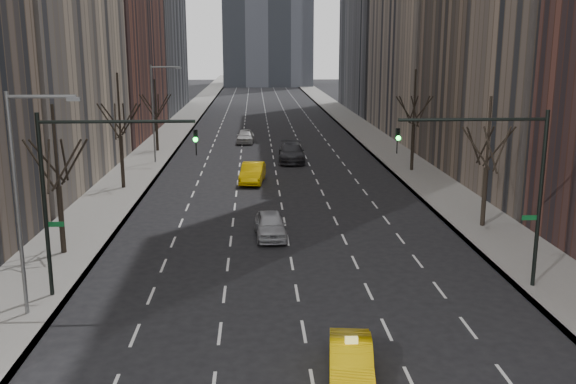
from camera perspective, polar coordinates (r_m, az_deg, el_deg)
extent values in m
cube|color=slate|center=(86.31, -9.95, 5.51)|extent=(4.50, 320.00, 0.15)
cube|color=slate|center=(86.83, 6.39, 5.67)|extent=(4.50, 320.00, 0.15)
cylinder|color=black|center=(35.67, -19.50, -2.34)|extent=(0.28, 0.28, 3.57)
cylinder|color=black|center=(34.90, -19.98, 3.88)|extent=(0.16, 0.16, 4.25)
cylinder|color=black|center=(35.79, -19.25, 2.68)|extent=(0.42, 1.80, 2.52)
cylinder|color=black|center=(35.09, -18.46, 2.55)|extent=(1.74, 0.72, 2.52)
cylinder|color=black|center=(34.33, -19.07, 2.29)|extent=(1.46, 1.25, 2.52)
cylinder|color=black|center=(34.28, -20.50, 2.16)|extent=(0.42, 1.80, 2.52)
cylinder|color=black|center=(35.00, -21.27, 2.31)|extent=(1.74, 0.72, 2.52)
cylinder|color=black|center=(35.75, -20.63, 2.56)|extent=(1.46, 1.25, 2.52)
cylinder|color=black|center=(50.80, -14.53, 2.60)|extent=(0.28, 0.28, 3.99)
cylinder|color=black|center=(50.24, -14.81, 7.51)|extent=(0.16, 0.16, 4.75)
cylinder|color=black|center=(51.14, -14.38, 6.33)|extent=(0.42, 1.80, 2.52)
cylinder|color=black|center=(50.48, -13.76, 6.28)|extent=(1.74, 0.72, 2.52)
cylinder|color=black|center=(49.68, -14.11, 6.16)|extent=(1.46, 1.25, 2.52)
cylinder|color=black|center=(49.55, -15.10, 6.09)|extent=(0.42, 1.80, 2.52)
cylinder|color=black|center=(50.23, -15.71, 6.14)|extent=(1.74, 0.72, 2.52)
cylinder|color=black|center=(51.02, -15.34, 6.26)|extent=(1.46, 1.25, 2.52)
cylinder|color=black|center=(68.37, -11.58, 5.04)|extent=(0.28, 0.28, 3.36)
cylinder|color=black|center=(67.98, -11.72, 8.11)|extent=(0.16, 0.16, 4.00)
cylinder|color=black|center=(68.86, -11.46, 7.53)|extent=(0.42, 1.80, 2.52)
cylinder|color=black|center=(68.22, -10.97, 7.51)|extent=(1.74, 0.72, 2.52)
cylinder|color=black|center=(67.40, -11.20, 7.43)|extent=(1.46, 1.25, 2.52)
cylinder|color=black|center=(67.23, -11.92, 7.39)|extent=(0.42, 1.80, 2.52)
cylinder|color=black|center=(67.88, -12.40, 7.42)|extent=(1.74, 0.72, 2.52)
cylinder|color=black|center=(68.69, -12.17, 7.49)|extent=(1.46, 1.25, 2.52)
cylinder|color=black|center=(40.48, 17.04, -0.41)|extent=(0.28, 0.28, 3.57)
cylinder|color=black|center=(39.81, 17.41, 5.08)|extent=(0.16, 0.16, 4.25)
cylinder|color=black|center=(40.77, 17.12, 4.00)|extent=(0.42, 1.80, 2.52)
cylinder|color=black|center=(40.49, 18.26, 3.86)|extent=(1.74, 0.72, 2.52)
cylinder|color=black|center=(39.65, 18.49, 3.67)|extent=(1.46, 1.25, 2.52)
cylinder|color=black|center=(39.09, 17.54, 3.61)|extent=(0.42, 1.80, 2.52)
cylinder|color=black|center=(39.38, 16.36, 3.75)|extent=(1.74, 0.72, 2.52)
cylinder|color=black|center=(40.22, 16.17, 3.94)|extent=(1.46, 1.25, 2.52)
cylinder|color=black|center=(57.37, 11.01, 3.92)|extent=(0.28, 0.28, 3.99)
cylinder|color=black|center=(56.87, 11.20, 8.27)|extent=(0.16, 0.16, 4.75)
cylinder|color=black|center=(57.83, 11.09, 7.20)|extent=(0.42, 1.80, 2.52)
cylinder|color=black|center=(57.46, 11.86, 7.14)|extent=(1.74, 0.72, 2.52)
cylinder|color=black|center=(56.60, 11.93, 7.05)|extent=(1.46, 1.25, 2.52)
cylinder|color=black|center=(56.12, 11.20, 7.03)|extent=(0.42, 1.80, 2.52)
cylinder|color=black|center=(56.50, 10.42, 7.10)|extent=(1.74, 0.72, 2.52)
cylinder|color=black|center=(57.35, 10.37, 7.19)|extent=(1.46, 1.25, 2.52)
cylinder|color=black|center=(29.23, -20.81, -1.20)|extent=(0.18, 0.18, 8.00)
cylinder|color=black|center=(27.78, -14.98, 6.06)|extent=(6.50, 0.14, 0.14)
imported|color=black|center=(27.41, -8.19, 4.38)|extent=(0.18, 0.22, 1.10)
sphere|color=#0CFF33|center=(27.21, -8.23, 4.64)|extent=(0.20, 0.20, 0.20)
cube|color=#0C5926|center=(29.31, -19.94, -2.72)|extent=(0.70, 0.04, 0.22)
cylinder|color=black|center=(30.54, 21.49, -0.68)|extent=(0.18, 0.18, 8.00)
cylinder|color=black|center=(28.74, 16.14, 6.21)|extent=(6.50, 0.14, 0.14)
imported|color=black|center=(27.97, 9.70, 4.50)|extent=(0.18, 0.22, 1.10)
sphere|color=#0CFF33|center=(27.77, 9.79, 4.75)|extent=(0.20, 0.20, 0.20)
cube|color=#0C5926|center=(30.56, 20.68, -2.15)|extent=(0.70, 0.04, 0.22)
cylinder|color=slate|center=(27.41, -22.93, -1.20)|extent=(0.16, 0.16, 9.00)
cylinder|color=slate|center=(26.35, -21.07, 7.92)|extent=(2.60, 0.14, 0.14)
cube|color=slate|center=(26.01, -18.52, 7.84)|extent=(0.50, 0.22, 0.15)
cylinder|color=slate|center=(61.05, -11.90, 6.78)|extent=(0.16, 0.16, 9.00)
cylinder|color=slate|center=(60.57, -10.86, 10.86)|extent=(2.60, 0.14, 0.14)
cube|color=slate|center=(60.43, -9.70, 10.80)|extent=(0.50, 0.22, 0.15)
imported|color=#DCAF04|center=(21.94, 5.61, -14.80)|extent=(1.85, 4.19, 1.34)
imported|color=#A5A7AD|center=(37.09, -1.58, -2.93)|extent=(1.94, 4.41, 1.48)
imported|color=#F9C305|center=(51.90, -3.16, 1.71)|extent=(2.25, 5.06, 1.61)
imported|color=#28282D|center=(61.39, 0.32, 3.53)|extent=(2.63, 6.11, 1.75)
imported|color=silver|center=(73.49, -3.81, 4.97)|extent=(2.05, 4.67, 1.56)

